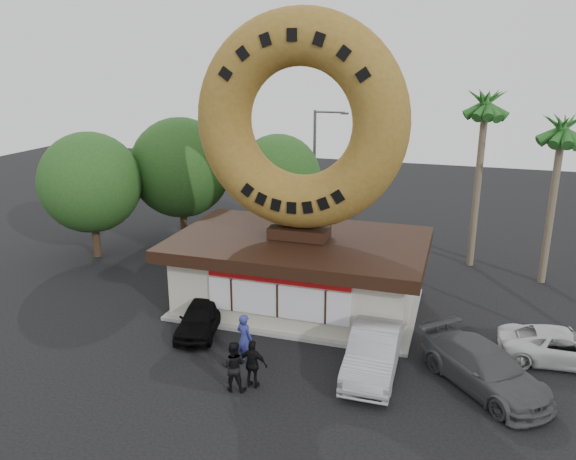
# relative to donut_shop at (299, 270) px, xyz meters

# --- Properties ---
(ground) EXTENTS (90.00, 90.00, 0.00)m
(ground) POSITION_rel_donut_shop_xyz_m (0.00, -5.98, -1.77)
(ground) COLOR black
(ground) RESTS_ON ground
(donut_shop) EXTENTS (11.20, 7.20, 3.80)m
(donut_shop) POSITION_rel_donut_shop_xyz_m (0.00, 0.00, 0.00)
(donut_shop) COLOR beige
(donut_shop) RESTS_ON ground
(giant_donut) EXTENTS (9.17, 2.34, 9.17)m
(giant_donut) POSITION_rel_donut_shop_xyz_m (0.00, 0.02, 6.62)
(giant_donut) COLOR olive
(giant_donut) RESTS_ON donut_shop
(tree_west) EXTENTS (6.00, 6.00, 7.65)m
(tree_west) POSITION_rel_donut_shop_xyz_m (-9.50, 7.02, 2.87)
(tree_west) COLOR #473321
(tree_west) RESTS_ON ground
(tree_mid) EXTENTS (5.20, 5.20, 6.63)m
(tree_mid) POSITION_rel_donut_shop_xyz_m (-4.00, 9.02, 2.25)
(tree_mid) COLOR #473321
(tree_mid) RESTS_ON ground
(tree_far) EXTENTS (5.60, 5.60, 7.14)m
(tree_far) POSITION_rel_donut_shop_xyz_m (-13.00, 3.02, 2.56)
(tree_far) COLOR #473321
(tree_far) RESTS_ON ground
(palm_near) EXTENTS (2.60, 2.60, 9.75)m
(palm_near) POSITION_rel_donut_shop_xyz_m (7.50, 8.02, 6.65)
(palm_near) COLOR #726651
(palm_near) RESTS_ON ground
(palm_far) EXTENTS (2.60, 2.60, 8.75)m
(palm_far) POSITION_rel_donut_shop_xyz_m (11.00, 6.52, 5.72)
(palm_far) COLOR #726651
(palm_far) RESTS_ON ground
(street_lamp) EXTENTS (2.11, 0.20, 8.00)m
(street_lamp) POSITION_rel_donut_shop_xyz_m (-1.86, 10.02, 2.72)
(street_lamp) COLOR #59595E
(street_lamp) RESTS_ON ground
(person_left) EXTENTS (0.84, 0.70, 1.97)m
(person_left) POSITION_rel_donut_shop_xyz_m (-0.48, -5.46, -0.78)
(person_left) COLOR navy
(person_left) RESTS_ON ground
(person_center) EXTENTS (0.98, 0.82, 1.82)m
(person_center) POSITION_rel_donut_shop_xyz_m (-0.19, -7.24, -0.86)
(person_center) COLOR black
(person_center) RESTS_ON ground
(person_right) EXTENTS (1.04, 0.44, 1.77)m
(person_right) POSITION_rel_donut_shop_xyz_m (0.39, -6.89, -0.88)
(person_right) COLOR black
(person_right) RESTS_ON ground
(car_black) EXTENTS (2.19, 4.00, 1.29)m
(car_black) POSITION_rel_donut_shop_xyz_m (-3.17, -3.67, -1.12)
(car_black) COLOR black
(car_black) RESTS_ON ground
(car_silver) EXTENTS (1.78, 4.91, 1.61)m
(car_silver) POSITION_rel_donut_shop_xyz_m (4.18, -4.61, -0.96)
(car_silver) COLOR #9D9DA2
(car_silver) RESTS_ON ground
(car_grey) EXTENTS (5.01, 5.20, 1.49)m
(car_grey) POSITION_rel_donut_shop_xyz_m (8.00, -4.49, -1.02)
(car_grey) COLOR #4C4D50
(car_grey) RESTS_ON ground
(car_white) EXTENTS (4.76, 2.48, 1.28)m
(car_white) POSITION_rel_donut_shop_xyz_m (10.85, -1.83, -1.13)
(car_white) COLOR silver
(car_white) RESTS_ON ground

